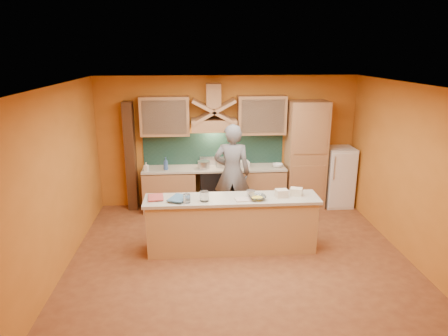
{
  "coord_description": "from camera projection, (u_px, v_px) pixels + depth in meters",
  "views": [
    {
      "loc": [
        -0.68,
        -5.87,
        3.28
      ],
      "look_at": [
        -0.19,
        0.9,
        1.28
      ],
      "focal_mm": 32.0,
      "sensor_mm": 36.0,
      "label": 1
    }
  ],
  "objects": [
    {
      "name": "dish_rack",
      "position": [
        242.0,
        164.0,
        8.49
      ],
      "size": [
        0.34,
        0.28,
        0.11
      ],
      "primitive_type": "cube",
      "rotation": [
        0.0,
        0.0,
        0.16
      ],
      "color": "silver",
      "rests_on": "counter_top"
    },
    {
      "name": "floor",
      "position": [
        239.0,
        257.0,
        6.59
      ],
      "size": [
        5.5,
        5.0,
        0.01
      ],
      "primitive_type": "cube",
      "color": "brown",
      "rests_on": "ground"
    },
    {
      "name": "stove",
      "position": [
        214.0,
        188.0,
        8.55
      ],
      "size": [
        0.6,
        0.58,
        0.9
      ],
      "primitive_type": "cube",
      "color": "black",
      "rests_on": "floor"
    },
    {
      "name": "wall_left",
      "position": [
        59.0,
        181.0,
        6.0
      ],
      "size": [
        0.02,
        5.0,
        2.8
      ],
      "primitive_type": "cube",
      "color": "#C67326",
      "rests_on": "floor"
    },
    {
      "name": "range_hood",
      "position": [
        214.0,
        125.0,
        8.21
      ],
      "size": [
        0.92,
        0.5,
        0.24
      ],
      "primitive_type": "cube",
      "color": "#B17D51",
      "rests_on": "wall_back"
    },
    {
      "name": "soap_bottle_a",
      "position": [
        146.0,
        167.0,
        8.15
      ],
      "size": [
        0.1,
        0.1,
        0.18
      ],
      "primitive_type": "imported",
      "rotation": [
        0.0,
        0.0,
        -0.34
      ],
      "color": "white",
      "rests_on": "counter_top"
    },
    {
      "name": "kitchen_scale",
      "position": [
        251.0,
        194.0,
        6.62
      ],
      "size": [
        0.14,
        0.14,
        0.1
      ],
      "primitive_type": "cube",
      "rotation": [
        0.0,
        0.0,
        -0.26
      ],
      "color": "silver",
      "rests_on": "island_top"
    },
    {
      "name": "backsplash",
      "position": [
        214.0,
        149.0,
        8.59
      ],
      "size": [
        3.0,
        0.03,
        0.7
      ],
      "primitive_type": "cube",
      "color": "#17332C",
      "rests_on": "wall_back"
    },
    {
      "name": "soap_bottle_b",
      "position": [
        166.0,
        164.0,
        8.2
      ],
      "size": [
        0.13,
        0.13,
        0.27
      ],
      "primitive_type": "imported",
      "rotation": [
        0.0,
        0.0,
        0.3
      ],
      "color": "#345391",
      "rests_on": "counter_top"
    },
    {
      "name": "bowl_back",
      "position": [
        277.0,
        165.0,
        8.42
      ],
      "size": [
        0.28,
        0.28,
        0.07
      ],
      "primitive_type": "imported",
      "rotation": [
        0.0,
        0.0,
        0.33
      ],
      "color": "white",
      "rests_on": "counter_top"
    },
    {
      "name": "wall_right",
      "position": [
        411.0,
        173.0,
        6.38
      ],
      "size": [
        0.02,
        5.0,
        2.8
      ],
      "primitive_type": "cube",
      "color": "#C67326",
      "rests_on": "floor"
    },
    {
      "name": "pot_large",
      "position": [
        204.0,
        166.0,
        8.32
      ],
      "size": [
        0.31,
        0.31,
        0.16
      ],
      "primitive_type": "cylinder",
      "rotation": [
        0.0,
        0.0,
        -0.36
      ],
      "color": "#BABAC2",
      "rests_on": "stove"
    },
    {
      "name": "ceiling",
      "position": [
        241.0,
        85.0,
        5.8
      ],
      "size": [
        5.5,
        5.0,
        0.01
      ],
      "primitive_type": "cube",
      "color": "white",
      "rests_on": "wall_back"
    },
    {
      "name": "grocery_bag_a",
      "position": [
        282.0,
        193.0,
        6.63
      ],
      "size": [
        0.21,
        0.18,
        0.13
      ],
      "primitive_type": "cube",
      "rotation": [
        0.0,
        0.0,
        0.12
      ],
      "color": "beige",
      "rests_on": "island_top"
    },
    {
      "name": "jar_large",
      "position": [
        204.0,
        196.0,
        6.43
      ],
      "size": [
        0.16,
        0.16,
        0.16
      ],
      "primitive_type": "cylinder",
      "rotation": [
        0.0,
        0.0,
        0.08
      ],
      "color": "white",
      "rests_on": "island_top"
    },
    {
      "name": "island_top",
      "position": [
        232.0,
        199.0,
        6.61
      ],
      "size": [
        2.9,
        0.62,
        0.05
      ],
      "primitive_type": "cube",
      "color": "#BBB19E",
      "rests_on": "island_body"
    },
    {
      "name": "person",
      "position": [
        232.0,
        173.0,
        7.82
      ],
      "size": [
        0.76,
        0.55,
        1.96
      ],
      "primitive_type": "imported",
      "rotation": [
        0.0,
        0.0,
        3.02
      ],
      "color": "slate",
      "rests_on": "floor"
    },
    {
      "name": "pantry_column",
      "position": [
        306.0,
        155.0,
        8.48
      ],
      "size": [
        0.8,
        0.6,
        2.3
      ],
      "primitive_type": "cube",
      "color": "#B17D51",
      "rests_on": "floor"
    },
    {
      "name": "trim_column_left",
      "position": [
        131.0,
        157.0,
        8.37
      ],
      "size": [
        0.2,
        0.3,
        2.3
      ],
      "primitive_type": "cube",
      "color": "#472816",
      "rests_on": "floor"
    },
    {
      "name": "island_body",
      "position": [
        232.0,
        226.0,
        6.74
      ],
      "size": [
        2.8,
        0.55,
        0.88
      ],
      "primitive_type": "cube",
      "color": "tan",
      "rests_on": "floor"
    },
    {
      "name": "jar_small",
      "position": [
        187.0,
        198.0,
        6.37
      ],
      "size": [
        0.15,
        0.15,
        0.14
      ],
      "primitive_type": "cylinder",
      "rotation": [
        0.0,
        0.0,
        -0.36
      ],
      "color": "silver",
      "rests_on": "island_top"
    },
    {
      "name": "pot_small",
      "position": [
        220.0,
        164.0,
        8.43
      ],
      "size": [
        0.27,
        0.27,
        0.15
      ],
      "primitive_type": "cylinder",
      "rotation": [
        0.0,
        0.0,
        0.4
      ],
      "color": "#BBBBC2",
      "rests_on": "stove"
    },
    {
      "name": "hood_chimney",
      "position": [
        213.0,
        96.0,
        8.14
      ],
      "size": [
        0.3,
        0.3,
        0.5
      ],
      "primitive_type": "cube",
      "color": "#B17D51",
      "rests_on": "wall_back"
    },
    {
      "name": "base_cabinet_left",
      "position": [
        170.0,
        190.0,
        8.49
      ],
      "size": [
        1.1,
        0.6,
        0.86
      ],
      "primitive_type": "cube",
      "color": "#B17D51",
      "rests_on": "floor"
    },
    {
      "name": "wall_back",
      "position": [
        227.0,
        142.0,
        8.59
      ],
      "size": [
        5.5,
        0.02,
        2.8
      ],
      "primitive_type": "cube",
      "color": "#C67326",
      "rests_on": "floor"
    },
    {
      "name": "base_cabinet_right",
      "position": [
        258.0,
        188.0,
        8.62
      ],
      "size": [
        1.1,
        0.6,
        0.86
      ],
      "primitive_type": "cube",
      "color": "#B17D51",
      "rests_on": "floor"
    },
    {
      "name": "book_lower",
      "position": [
        148.0,
        198.0,
        6.54
      ],
      "size": [
        0.28,
        0.36,
        0.03
      ],
      "primitive_type": "imported",
      "rotation": [
        0.0,
        0.0,
        0.12
      ],
      "color": "#B84641",
      "rests_on": "island_top"
    },
    {
      "name": "cloth",
      "position": [
        243.0,
        199.0,
        6.5
      ],
      "size": [
        0.28,
        0.22,
        0.02
      ],
      "primitive_type": "cube",
      "rotation": [
        0.0,
        0.0,
        0.1
      ],
      "color": "beige",
      "rests_on": "island_top"
    },
    {
      "name": "mixing_bowl",
      "position": [
        257.0,
        197.0,
        6.52
      ],
      "size": [
        0.31,
        0.31,
        0.07
      ],
      "primitive_type": "imported",
      "rotation": [
        0.0,
        0.0,
        0.13
      ],
      "color": "silver",
      "rests_on": "island_top"
    },
    {
      "name": "wall_front",
      "position": [
        269.0,
        256.0,
        3.8
      ],
      "size": [
        5.5,
        0.02,
        2.8
      ],
      "primitive_type": "cube",
      "color": "#C67326",
      "rests_on": "floor"
    },
    {
      "name": "book_upper",
      "position": [
        172.0,
        197.0,
        6.52
      ],
      "size": [
        0.38,
        0.42,
        0.03
      ],
      "primitive_type": "imported",
      "rotation": [
        0.0,
        0.0,
        -0.43
      ],
      "color": "#416A90",
      "rests_on": "island_top"
    },
    {
      "name": "upper_cabinet_left",
      "position": [
        165.0,
        116.0,
        8.16
      ],
      "size": [
        1.0,
        0.35,
        0.8
      ],
      "primitive_type": "cube",
      "color": "#B17D51",
      "rests_on": "wall_back"
    },
    {
      "name": "upper_cabinet_right",
      "position": [
        262.0,
        115.0,
        8.3
      ],
      "size": [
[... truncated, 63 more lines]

